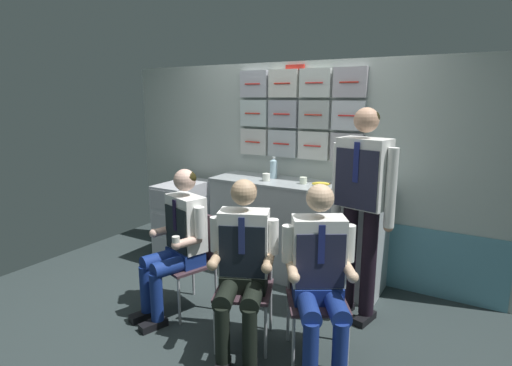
{
  "coord_description": "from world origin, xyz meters",
  "views": [
    {
      "loc": [
        1.82,
        -2.44,
        1.8
      ],
      "look_at": [
        0.17,
        0.34,
        1.11
      ],
      "focal_mm": 28.4,
      "sensor_mm": 36.0,
      "label": 1
    }
  ],
  "objects_px": {
    "crew_member_left": "(178,237)",
    "water_bottle_clear": "(362,171)",
    "folding_chair_left": "(195,251)",
    "espresso_cup_small": "(303,180)",
    "crew_member_by_counter": "(320,270)",
    "folding_chair_by_counter": "(315,283)",
    "service_trolley": "(184,217)",
    "crew_member_standing": "(362,196)",
    "crew_member_right": "(242,260)",
    "folding_chair_right": "(246,273)",
    "snack_banana": "(321,184)"
  },
  "relations": [
    {
      "from": "folding_chair_left",
      "to": "crew_member_left",
      "type": "xyz_separation_m",
      "value": [
        -0.05,
        -0.15,
        0.17
      ]
    },
    {
      "from": "crew_member_left",
      "to": "water_bottle_clear",
      "type": "relative_size",
      "value": 3.9
    },
    {
      "from": "crew_member_standing",
      "to": "espresso_cup_small",
      "type": "relative_size",
      "value": 24.74
    },
    {
      "from": "folding_chair_left",
      "to": "folding_chair_by_counter",
      "type": "bearing_deg",
      "value": -2.32
    },
    {
      "from": "crew_member_right",
      "to": "folding_chair_left",
      "type": "bearing_deg",
      "value": 155.8
    },
    {
      "from": "crew_member_left",
      "to": "folding_chair_right",
      "type": "xyz_separation_m",
      "value": [
        0.67,
        -0.0,
        -0.17
      ]
    },
    {
      "from": "water_bottle_clear",
      "to": "espresso_cup_small",
      "type": "xyz_separation_m",
      "value": [
        -0.52,
        -0.15,
        -0.12
      ]
    },
    {
      "from": "service_trolley",
      "to": "crew_member_standing",
      "type": "height_order",
      "value": "crew_member_standing"
    },
    {
      "from": "crew_member_left",
      "to": "crew_member_right",
      "type": "bearing_deg",
      "value": -11.77
    },
    {
      "from": "folding_chair_left",
      "to": "snack_banana",
      "type": "height_order",
      "value": "snack_banana"
    },
    {
      "from": "folding_chair_by_counter",
      "to": "crew_member_by_counter",
      "type": "distance_m",
      "value": 0.24
    },
    {
      "from": "folding_chair_left",
      "to": "service_trolley",
      "type": "bearing_deg",
      "value": 135.42
    },
    {
      "from": "folding_chair_by_counter",
      "to": "snack_banana",
      "type": "relative_size",
      "value": 4.8
    },
    {
      "from": "service_trolley",
      "to": "crew_member_standing",
      "type": "xyz_separation_m",
      "value": [
        2.1,
        -0.29,
        0.58
      ]
    },
    {
      "from": "service_trolley",
      "to": "folding_chair_left",
      "type": "relative_size",
      "value": 1.04
    },
    {
      "from": "water_bottle_clear",
      "to": "folding_chair_right",
      "type": "bearing_deg",
      "value": -110.54
    },
    {
      "from": "service_trolley",
      "to": "snack_banana",
      "type": "bearing_deg",
      "value": 4.77
    },
    {
      "from": "crew_member_left",
      "to": "water_bottle_clear",
      "type": "bearing_deg",
      "value": 47.9
    },
    {
      "from": "folding_chair_by_counter",
      "to": "espresso_cup_small",
      "type": "bearing_deg",
      "value": 118.96
    },
    {
      "from": "crew_member_by_counter",
      "to": "espresso_cup_small",
      "type": "distance_m",
      "value": 1.35
    },
    {
      "from": "crew_member_left",
      "to": "crew_member_standing",
      "type": "height_order",
      "value": "crew_member_standing"
    },
    {
      "from": "service_trolley",
      "to": "crew_member_right",
      "type": "relative_size",
      "value": 0.69
    },
    {
      "from": "crew_member_right",
      "to": "snack_banana",
      "type": "xyz_separation_m",
      "value": [
        0.07,
        1.26,
        0.32
      ]
    },
    {
      "from": "crew_member_left",
      "to": "water_bottle_clear",
      "type": "height_order",
      "value": "water_bottle_clear"
    },
    {
      "from": "folding_chair_by_counter",
      "to": "folding_chair_left",
      "type": "bearing_deg",
      "value": 177.68
    },
    {
      "from": "folding_chair_left",
      "to": "folding_chair_by_counter",
      "type": "xyz_separation_m",
      "value": [
        1.13,
        -0.05,
        0.0
      ]
    },
    {
      "from": "folding_chair_by_counter",
      "to": "snack_banana",
      "type": "bearing_deg",
      "value": 110.53
    },
    {
      "from": "crew_member_by_counter",
      "to": "espresso_cup_small",
      "type": "xyz_separation_m",
      "value": [
        -0.64,
        1.14,
        0.34
      ]
    },
    {
      "from": "crew_member_left",
      "to": "folding_chair_by_counter",
      "type": "height_order",
      "value": "crew_member_left"
    },
    {
      "from": "folding_chair_by_counter",
      "to": "espresso_cup_small",
      "type": "distance_m",
      "value": 1.26
    },
    {
      "from": "folding_chair_right",
      "to": "crew_member_left",
      "type": "bearing_deg",
      "value": 179.59
    },
    {
      "from": "folding_chair_left",
      "to": "crew_member_right",
      "type": "xyz_separation_m",
      "value": [
        0.68,
        -0.3,
        0.17
      ]
    },
    {
      "from": "crew_member_standing",
      "to": "service_trolley",
      "type": "bearing_deg",
      "value": 172.13
    },
    {
      "from": "crew_member_right",
      "to": "crew_member_left",
      "type": "bearing_deg",
      "value": 168.23
    },
    {
      "from": "folding_chair_left",
      "to": "folding_chair_right",
      "type": "height_order",
      "value": "same"
    },
    {
      "from": "folding_chair_left",
      "to": "folding_chair_right",
      "type": "bearing_deg",
      "value": -14.38
    },
    {
      "from": "folding_chair_left",
      "to": "folding_chair_right",
      "type": "distance_m",
      "value": 0.64
    },
    {
      "from": "folding_chair_left",
      "to": "water_bottle_clear",
      "type": "bearing_deg",
      "value": 45.48
    },
    {
      "from": "folding_chair_by_counter",
      "to": "espresso_cup_small",
      "type": "height_order",
      "value": "espresso_cup_small"
    },
    {
      "from": "service_trolley",
      "to": "folding_chair_by_counter",
      "type": "height_order",
      "value": "service_trolley"
    },
    {
      "from": "crew_member_right",
      "to": "water_bottle_clear",
      "type": "distance_m",
      "value": 1.54
    },
    {
      "from": "espresso_cup_small",
      "to": "crew_member_by_counter",
      "type": "bearing_deg",
      "value": -60.7
    },
    {
      "from": "espresso_cup_small",
      "to": "crew_member_left",
      "type": "bearing_deg",
      "value": -119.1
    },
    {
      "from": "crew_member_left",
      "to": "crew_member_standing",
      "type": "relative_size",
      "value": 0.71
    },
    {
      "from": "espresso_cup_small",
      "to": "water_bottle_clear",
      "type": "bearing_deg",
      "value": 15.93
    },
    {
      "from": "service_trolley",
      "to": "snack_banana",
      "type": "distance_m",
      "value": 1.68
    },
    {
      "from": "folding_chair_right",
      "to": "water_bottle_clear",
      "type": "relative_size",
      "value": 2.62
    },
    {
      "from": "crew_member_by_counter",
      "to": "crew_member_standing",
      "type": "height_order",
      "value": "crew_member_standing"
    },
    {
      "from": "service_trolley",
      "to": "espresso_cup_small",
      "type": "xyz_separation_m",
      "value": [
        1.4,
        0.14,
        0.55
      ]
    },
    {
      "from": "service_trolley",
      "to": "water_bottle_clear",
      "type": "height_order",
      "value": "water_bottle_clear"
    }
  ]
}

